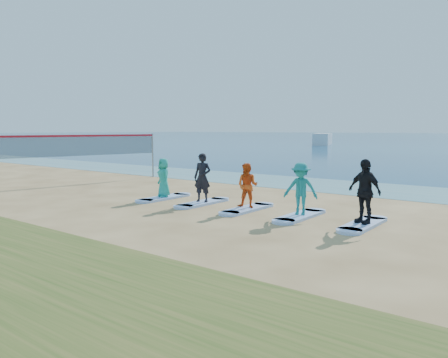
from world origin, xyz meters
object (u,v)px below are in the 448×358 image
Objects in this scene: surfboard_3 at (300,216)px; student_0 at (164,178)px; surfboard_2 at (247,209)px; student_4 at (364,191)px; surfboard_0 at (164,198)px; student_2 at (248,186)px; student_1 at (202,178)px; boat_offshore_a at (323,145)px; surfboard_4 at (363,224)px; volleyball_net at (76,146)px; surfboard_1 at (203,203)px; student_3 at (301,189)px.

student_0 is at bearing 180.00° from surfboard_3.
surfboard_2 is 4.13m from student_4.
surfboard_0 is 0.81m from student_0.
surfboard_2 is at bearing 0.00° from student_2.
surfboard_0 is 1.23× the size of student_1.
boat_offshore_a is 65.22m from surfboard_4.
student_2 is (0.00, 0.00, 0.81)m from surfboard_2.
student_2 is 0.69× the size of surfboard_4.
surfboard_0 is at bearing 180.00° from surfboard_3.
volleyball_net is at bearing 175.56° from surfboard_2.
student_2 is 0.69× the size of surfboard_3.
volleyball_net is 4.04× the size of surfboard_1.
surfboard_1 is 2.16m from student_2.
volleyball_net reaches higher than surfboard_0.
student_2 is 2.16m from surfboard_3.
student_3 reaches higher than surfboard_2.
student_4 reaches higher than student_1.
student_0 reaches higher than surfboard_3.
surfboard_1 is 6.10m from student_4.
student_1 is at bearing -88.43° from boat_offshore_a.
student_2 is (24.30, -58.75, 0.85)m from boat_offshore_a.
surfboard_1 is at bearing 180.00° from surfboard_4.
student_3 is at bearing 0.00° from surfboard_0.
student_2 is at bearing 0.00° from surfboard_2.
surfboard_4 is at bearing 23.95° from student_0.
student_0 is (-0.00, 0.00, 0.81)m from surfboard_0.
student_0 reaches higher than surfboard_2.
surfboard_2 is at bearing 180.00° from surfboard_4.
boat_offshore_a reaches higher than surfboard_1.
student_4 is (0.00, 0.00, 0.96)m from surfboard_4.
volleyball_net is 15.29m from surfboard_4.
surfboard_4 is at bearing -13.39° from student_2.
surfboard_3 is at bearing -3.77° from volleyball_net.
surfboard_0 is 2.01m from surfboard_1.
student_0 is at bearing 180.00° from surfboard_4.
surfboard_4 is (2.01, 0.00, -0.86)m from student_3.
student_1 is at bearing 180.00° from surfboard_4.
volleyball_net is 4.84× the size of student_4.
student_4 is at bearing 23.95° from student_0.
surfboard_2 is (2.01, 0.00, -0.94)m from student_1.
surfboard_0 is at bearing 180.00° from surfboard_4.
student_0 is at bearing 163.35° from student_3.
student_3 is at bearing -3.77° from volleyball_net.
surfboard_2 and surfboard_3 have the same top height.
surfboard_3 is at bearing -13.39° from student_2.
student_0 is 0.85× the size of student_1.
student_4 is at bearing -3.27° from volleyball_net.
volleyball_net is 9.36m from surfboard_1.
volleyball_net is 7.41m from surfboard_0.
student_4 reaches higher than surfboard_3.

